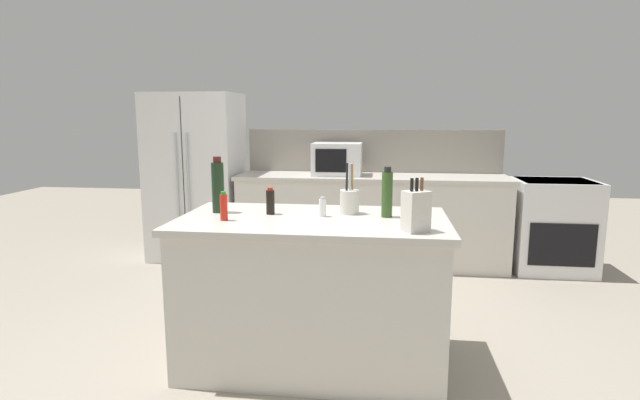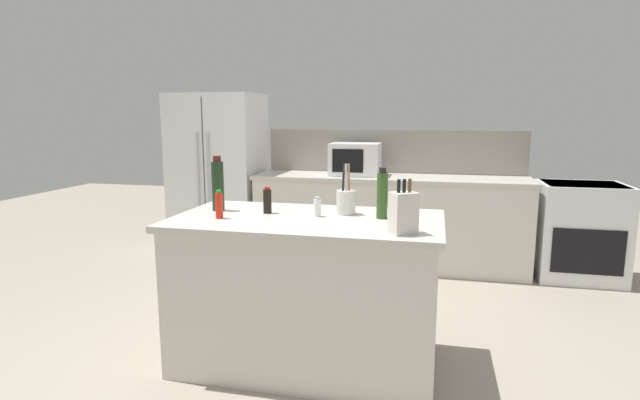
% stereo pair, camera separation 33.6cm
% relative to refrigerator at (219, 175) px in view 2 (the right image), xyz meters
% --- Properties ---
extents(ground_plane, '(14.00, 14.00, 0.00)m').
position_rel_refrigerator_xyz_m(ground_plane, '(1.60, -2.25, -0.89)').
color(ground_plane, gray).
extents(back_counter_run, '(2.79, 0.66, 0.94)m').
position_rel_refrigerator_xyz_m(back_counter_run, '(1.90, -0.05, -0.42)').
color(back_counter_run, beige).
rests_on(back_counter_run, ground_plane).
extents(wall_backsplash, '(2.75, 0.03, 0.46)m').
position_rel_refrigerator_xyz_m(wall_backsplash, '(1.90, 0.27, 0.28)').
color(wall_backsplash, gray).
rests_on(wall_backsplash, back_counter_run).
extents(kitchen_island, '(1.63, 0.90, 0.94)m').
position_rel_refrigerator_xyz_m(kitchen_island, '(1.60, -2.25, -0.42)').
color(kitchen_island, beige).
rests_on(kitchen_island, ground_plane).
extents(refrigerator, '(0.94, 0.75, 1.79)m').
position_rel_refrigerator_xyz_m(refrigerator, '(0.00, 0.00, 0.00)').
color(refrigerator, white).
rests_on(refrigerator, ground_plane).
extents(range_oven, '(0.76, 0.65, 0.92)m').
position_rel_refrigerator_xyz_m(range_oven, '(3.72, -0.05, -0.43)').
color(range_oven, white).
rests_on(range_oven, ground_plane).
extents(microwave, '(0.50, 0.39, 0.33)m').
position_rel_refrigerator_xyz_m(microwave, '(1.55, -0.05, 0.21)').
color(microwave, white).
rests_on(microwave, back_counter_run).
extents(knife_block, '(0.16, 0.16, 0.29)m').
position_rel_refrigerator_xyz_m(knife_block, '(2.20, -2.54, 0.16)').
color(knife_block, beige).
rests_on(knife_block, kitchen_island).
extents(utensil_crock, '(0.12, 0.12, 0.32)m').
position_rel_refrigerator_xyz_m(utensil_crock, '(1.82, -2.09, 0.13)').
color(utensil_crock, beige).
rests_on(utensil_crock, kitchen_island).
extents(salt_shaker, '(0.04, 0.04, 0.12)m').
position_rel_refrigerator_xyz_m(salt_shaker, '(1.66, -2.20, 0.10)').
color(salt_shaker, silver).
rests_on(salt_shaker, kitchen_island).
extents(hot_sauce_bottle, '(0.04, 0.04, 0.17)m').
position_rel_refrigerator_xyz_m(hot_sauce_bottle, '(1.09, -2.39, 0.13)').
color(hot_sauce_bottle, red).
rests_on(hot_sauce_bottle, kitchen_island).
extents(wine_bottle, '(0.08, 0.08, 0.36)m').
position_rel_refrigerator_xyz_m(wine_bottle, '(0.98, -2.15, 0.22)').
color(wine_bottle, black).
rests_on(wine_bottle, kitchen_island).
extents(olive_oil_bottle, '(0.07, 0.07, 0.31)m').
position_rel_refrigerator_xyz_m(olive_oil_bottle, '(2.05, -2.17, 0.19)').
color(olive_oil_bottle, '#2D4C1E').
rests_on(olive_oil_bottle, kitchen_island).
extents(soy_sauce_bottle, '(0.05, 0.05, 0.17)m').
position_rel_refrigerator_xyz_m(soy_sauce_bottle, '(1.33, -2.17, 0.13)').
color(soy_sauce_bottle, black).
rests_on(soy_sauce_bottle, kitchen_island).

